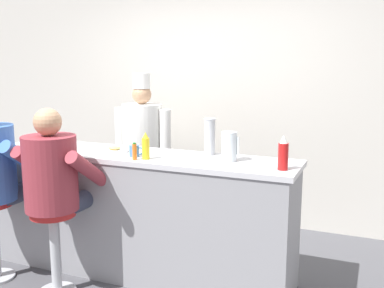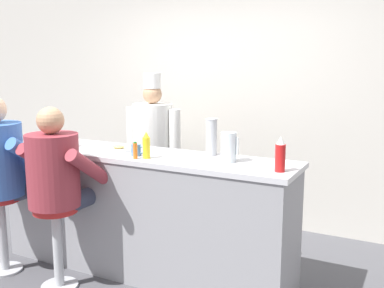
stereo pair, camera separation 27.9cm
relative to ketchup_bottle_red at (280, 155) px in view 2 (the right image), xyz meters
name	(u,v)px [view 2 (the right image)]	position (x,y,z in m)	size (l,w,h in m)	color
ground_plane	(123,285)	(-1.20, -0.19, -1.15)	(20.00, 20.00, 0.00)	#4C4C51
wall_back	(220,100)	(-1.20, 1.69, 0.20)	(10.00, 0.06, 2.70)	beige
diner_counter	(142,213)	(-1.20, 0.10, -0.63)	(2.62, 0.58, 1.04)	gray
ketchup_bottle_red	(280,155)	(0.00, 0.00, 0.00)	(0.07, 0.07, 0.24)	red
mustard_bottle_yellow	(146,146)	(-1.04, -0.06, -0.02)	(0.06, 0.06, 0.21)	yellow
hot_sauce_bottle_orange	(135,151)	(-1.11, -0.11, -0.05)	(0.03, 0.03, 0.13)	orange
water_pitcher_clear	(229,147)	(-0.43, 0.12, 0.00)	(0.14, 0.12, 0.22)	silver
breakfast_plate	(119,149)	(-1.42, 0.09, -0.10)	(0.24, 0.24, 0.05)	white
cereal_bowl	(70,144)	(-1.91, 0.05, -0.09)	(0.14, 0.14, 0.05)	#B24C47
coffee_mug_blue	(137,150)	(-1.17, -0.01, -0.07)	(0.12, 0.08, 0.09)	#4C7AB2
cup_stack_steel	(211,137)	(-0.65, 0.28, 0.03)	(0.09, 0.09, 0.30)	#B7BABF
diner_seated_blue	(1,164)	(-2.25, -0.42, -0.21)	(0.65, 0.64, 1.50)	#B2B5BA
diner_seated_maroon	(57,176)	(-1.63, -0.42, -0.24)	(0.60, 0.60, 1.45)	#B2B5BA
cook_in_whites_near	(153,144)	(-1.68, 1.03, -0.24)	(0.65, 0.42, 1.66)	#232328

